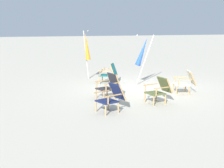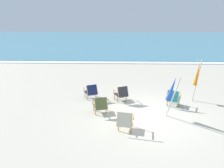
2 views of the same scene
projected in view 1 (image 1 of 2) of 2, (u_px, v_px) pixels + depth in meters
name	position (u px, v px, depth m)	size (l,w,h in m)	color
ground_plane	(142.00, 88.00, 11.74)	(80.00, 80.00, 0.00)	#B7AF9E
beach_chair_back_left	(159.00, 89.00, 9.64)	(0.75, 0.86, 0.80)	#515B33
beach_chair_far_center	(186.00, 81.00, 10.90)	(0.70, 0.81, 0.80)	beige
beach_chair_back_right	(109.00, 73.00, 12.66)	(0.81, 0.86, 0.82)	#196066
beach_chair_front_left	(112.00, 97.00, 8.71)	(0.83, 0.91, 0.79)	#19234C
beach_chair_front_right	(109.00, 85.00, 10.24)	(0.79, 0.85, 0.81)	#28282D
umbrella_furled_orange	(87.00, 47.00, 13.52)	(0.45, 0.38, 2.11)	#B7B2A8
umbrella_furled_blue	(143.00, 52.00, 12.31)	(0.37, 0.87, 1.99)	#B7B2A8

